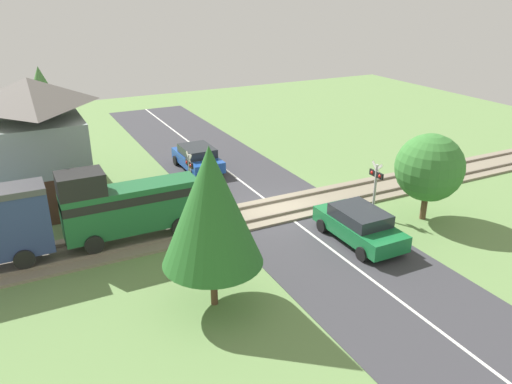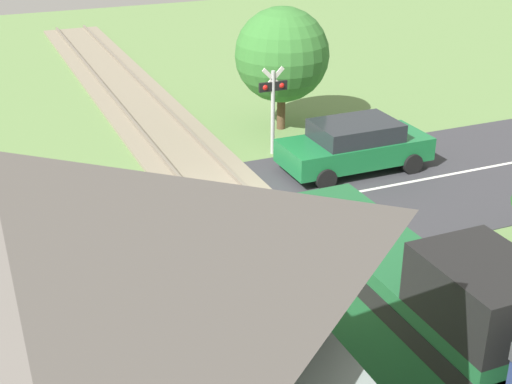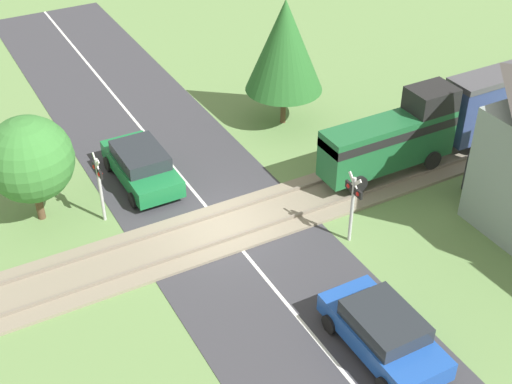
{
  "view_description": "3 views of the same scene",
  "coord_description": "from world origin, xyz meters",
  "px_view_note": "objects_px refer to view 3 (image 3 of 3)",
  "views": [
    {
      "loc": [
        -19.06,
        10.95,
        10.03
      ],
      "look_at": [
        0.0,
        1.27,
        1.2
      ],
      "focal_mm": 35.0,
      "sensor_mm": 36.0,
      "label": 1
    },
    {
      "loc": [
        5.89,
        15.05,
        8.11
      ],
      "look_at": [
        0.0,
        1.27,
        1.2
      ],
      "focal_mm": 50.0,
      "sensor_mm": 36.0,
      "label": 2
    },
    {
      "loc": [
        18.03,
        -8.61,
        15.65
      ],
      "look_at": [
        0.0,
        1.27,
        1.2
      ],
      "focal_mm": 50.0,
      "sensor_mm": 36.0,
      "label": 3
    }
  ],
  "objects_px": {
    "car_near_crossing": "(141,165)",
    "pedestrian_by_station": "(470,172)",
    "crossing_signal_east_approach": "(353,199)",
    "crossing_signal_west_approach": "(99,179)",
    "car_far_side": "(383,331)"
  },
  "relations": [
    {
      "from": "crossing_signal_east_approach",
      "to": "pedestrian_by_station",
      "type": "bearing_deg",
      "value": 93.96
    },
    {
      "from": "car_far_side",
      "to": "pedestrian_by_station",
      "type": "height_order",
      "value": "pedestrian_by_station"
    },
    {
      "from": "pedestrian_by_station",
      "to": "car_far_side",
      "type": "bearing_deg",
      "value": -57.39
    },
    {
      "from": "car_near_crossing",
      "to": "crossing_signal_west_approach",
      "type": "relative_size",
      "value": 1.59
    },
    {
      "from": "pedestrian_by_station",
      "to": "crossing_signal_east_approach",
      "type": "bearing_deg",
      "value": -86.04
    },
    {
      "from": "crossing_signal_east_approach",
      "to": "car_far_side",
      "type": "bearing_deg",
      "value": -24.41
    },
    {
      "from": "crossing_signal_west_approach",
      "to": "pedestrian_by_station",
      "type": "distance_m",
      "value": 13.76
    },
    {
      "from": "car_near_crossing",
      "to": "pedestrian_by_station",
      "type": "xyz_separation_m",
      "value": [
        6.46,
        10.75,
        0.01
      ]
    },
    {
      "from": "car_far_side",
      "to": "pedestrian_by_station",
      "type": "xyz_separation_m",
      "value": [
        -5.04,
        7.87,
        0.03
      ]
    },
    {
      "from": "car_near_crossing",
      "to": "crossing_signal_east_approach",
      "type": "xyz_separation_m",
      "value": [
        6.86,
        4.98,
        0.98
      ]
    },
    {
      "from": "car_near_crossing",
      "to": "pedestrian_by_station",
      "type": "bearing_deg",
      "value": 59.02
    },
    {
      "from": "crossing_signal_east_approach",
      "to": "pedestrian_by_station",
      "type": "relative_size",
      "value": 1.57
    },
    {
      "from": "car_near_crossing",
      "to": "crossing_signal_east_approach",
      "type": "bearing_deg",
      "value": 36.02
    },
    {
      "from": "car_near_crossing",
      "to": "crossing_signal_west_approach",
      "type": "bearing_deg",
      "value": -52.08
    },
    {
      "from": "car_far_side",
      "to": "crossing_signal_west_approach",
      "type": "distance_m",
      "value": 11.09
    }
  ]
}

